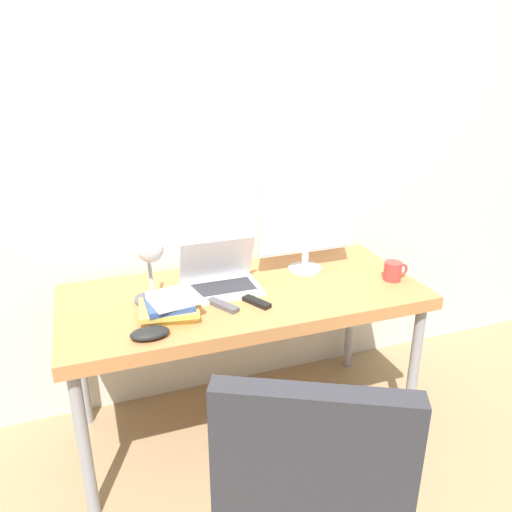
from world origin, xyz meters
TOP-DOWN VIEW (x-y plane):
  - ground_plane at (0.00, 0.00)m, footprint 12.00×12.00m
  - wall_back at (0.00, 0.78)m, footprint 8.00×0.05m
  - desk at (0.00, 0.36)m, footprint 1.63×0.72m
  - laptop at (-0.10, 0.42)m, footprint 0.34×0.24m
  - monitor at (0.36, 0.50)m, footprint 0.50×0.17m
  - desk_lamp at (-0.42, 0.31)m, footprint 0.14×0.25m
  - office_chair at (-0.12, -0.61)m, footprint 0.71×0.71m
  - book_stack at (-0.36, 0.23)m, footprint 0.26×0.23m
  - tv_remote at (-0.14, 0.24)m, footprint 0.11×0.16m
  - media_remote at (0.01, 0.22)m, footprint 0.10×0.14m
  - mug at (0.71, 0.24)m, footprint 0.12×0.08m
  - game_controller at (-0.47, 0.09)m, footprint 0.15×0.09m

SIDE VIEW (x-z plane):
  - ground_plane at x=0.00m, z-range 0.00..0.00m
  - office_chair at x=-0.12m, z-range 0.04..1.06m
  - desk at x=0.00m, z-range 0.31..1.07m
  - tv_remote at x=-0.14m, z-range 0.76..0.78m
  - media_remote at x=0.01m, z-range 0.76..0.78m
  - game_controller at x=-0.47m, z-range 0.76..0.80m
  - mug at x=0.71m, z-range 0.76..0.85m
  - book_stack at x=-0.36m, z-range 0.75..0.86m
  - laptop at x=-0.10m, z-range 0.69..0.93m
  - desk_lamp at x=-0.42m, z-range 0.81..1.15m
  - monitor at x=0.36m, z-range 0.78..1.24m
  - wall_back at x=0.00m, z-range 0.00..2.60m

